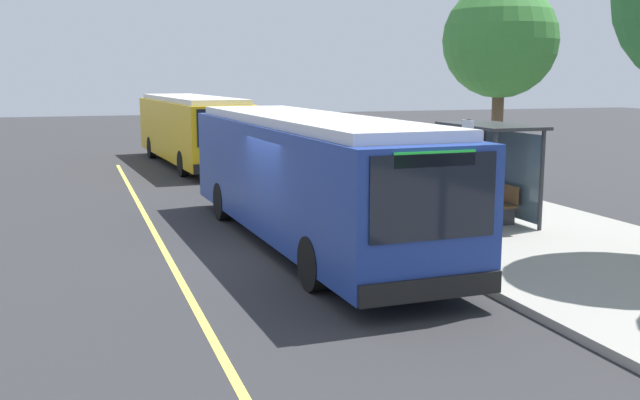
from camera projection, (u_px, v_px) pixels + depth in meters
name	position (u px, v px, depth m)	size (l,w,h in m)	color
ground_plane	(275.00, 256.00, 15.91)	(120.00, 120.00, 0.00)	#2B2B2D
sidewalk_curb	(516.00, 234.00, 17.78)	(44.00, 6.40, 0.15)	gray
lane_stripe_center	(171.00, 264.00, 15.23)	(36.00, 0.14, 0.01)	#E0D64C
transit_bus_main	(307.00, 174.00, 16.80)	(11.82, 2.99, 2.95)	navy
transit_bus_second	(192.00, 128.00, 31.84)	(11.70, 3.32, 2.95)	gold
bus_shelter	(492.00, 152.00, 18.80)	(2.90, 1.60, 2.48)	#333338
waiting_bench	(495.00, 201.00, 19.05)	(1.60, 0.48, 0.95)	brown
route_sign_post	(467.00, 168.00, 15.21)	(0.44, 0.08, 2.80)	#333338
pedestrian_commuter	(457.00, 188.00, 18.02)	(0.24, 0.40, 1.69)	#282D47
street_tree_upstreet	(500.00, 41.00, 22.43)	(3.49, 3.49, 6.48)	brown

